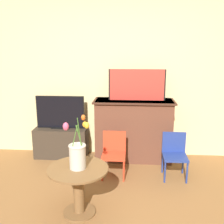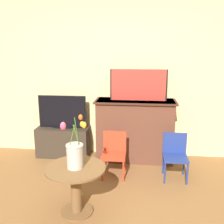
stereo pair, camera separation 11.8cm
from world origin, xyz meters
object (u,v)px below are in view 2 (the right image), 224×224
chair_red (114,151)px  vase_tulips (75,153)px  painting (138,85)px  tv_monitor (62,112)px  chair_blue (175,153)px

chair_red → vase_tulips: (-0.31, -0.91, 0.34)m
painting → vase_tulips: bearing=-112.7°
painting → vase_tulips: (-0.61, -1.47, -0.50)m
painting → chair_red: (-0.30, -0.56, -0.84)m
vase_tulips → tv_monitor: bearing=111.3°
tv_monitor → chair_blue: size_ratio=1.26×
tv_monitor → chair_red: 1.13m
painting → chair_red: 1.06m
chair_blue → vase_tulips: 1.50m
painting → tv_monitor: painting is taller
painting → vase_tulips: size_ratio=1.51×
chair_red → chair_blue: 0.82m
tv_monitor → chair_blue: bearing=-18.2°
chair_red → painting: bearing=61.6°
tv_monitor → chair_blue: 1.84m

